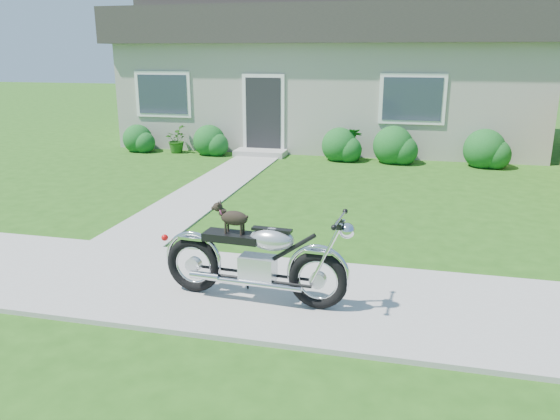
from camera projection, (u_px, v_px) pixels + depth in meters
The scene contains 8 objects.
ground at pixel (190, 285), 6.75m from camera, with size 80.00×80.00×0.00m, color #235114.
sidewalk at pixel (190, 284), 6.74m from camera, with size 24.00×2.20×0.04m, color #9E9B93.
walkway at pixel (215, 185), 11.75m from camera, with size 1.20×8.00×0.03m, color #9E9B93.
house at pixel (334, 72), 17.34m from camera, with size 12.60×7.03×4.50m.
shrub_row at pixel (334, 145), 14.44m from camera, with size 10.41×1.04×1.04m.
potted_plant_left at pixel (175, 139), 15.52m from camera, with size 0.68×0.59×0.75m, color #245917.
potted_plant_right at pixel (353, 144), 14.37m from camera, with size 0.48×0.48×0.86m, color #1A5F1E.
motorcycle_with_dog at pixel (257, 259), 6.12m from camera, with size 2.22×0.60×1.12m.
Camera 1 is at (2.54, -5.78, 2.78)m, focal length 35.00 mm.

